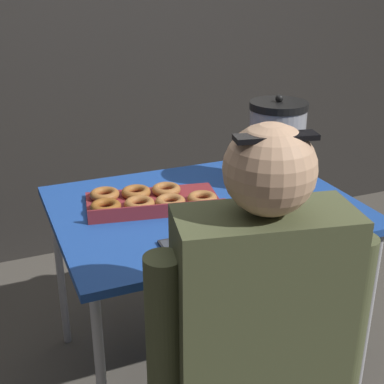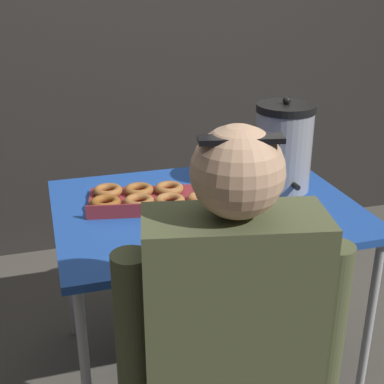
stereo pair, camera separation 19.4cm
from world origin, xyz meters
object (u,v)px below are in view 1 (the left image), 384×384
(donut_box, at_px, (150,200))
(person_seated, at_px, (258,363))
(coffee_urn, at_px, (276,144))
(cell_phone, at_px, (174,250))

(donut_box, distance_m, person_seated, 0.78)
(donut_box, height_order, coffee_urn, coffee_urn)
(donut_box, bearing_deg, coffee_urn, 10.48)
(donut_box, bearing_deg, cell_phone, -86.00)
(donut_box, relative_size, cell_phone, 3.63)
(cell_phone, bearing_deg, coffee_urn, 34.76)
(cell_phone, distance_m, person_seated, 0.43)
(coffee_urn, bearing_deg, donut_box, -179.84)
(cell_phone, height_order, person_seated, person_seated)
(coffee_urn, xyz_separation_m, person_seated, (-0.49, -0.76, -0.32))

